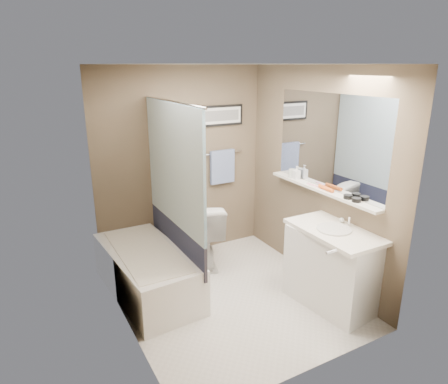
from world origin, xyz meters
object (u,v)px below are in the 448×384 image
vanity (332,269)px  soap_bottle (296,173)px  toilet (202,232)px  candle_bowl_near (356,200)px  glass_jar (292,173)px  candle_bowl_far (348,197)px  hair_brush_front (326,188)px  bathtub (147,272)px

vanity → soap_bottle: (0.19, 0.87, 0.79)m
toilet → candle_bowl_near: size_ratio=9.08×
toilet → glass_jar: (0.95, -0.51, 0.76)m
toilet → soap_bottle: bearing=164.6°
candle_bowl_near → candle_bowl_far: size_ratio=1.00×
candle_bowl_near → soap_bottle: bearing=90.0°
glass_jar → vanity: bearing=-101.0°
candle_bowl_far → hair_brush_front: 0.32m
soap_bottle → vanity: bearing=-102.0°
candle_bowl_near → soap_bottle: soap_bottle is taller
glass_jar → toilet: bearing=151.8°
bathtub → candle_bowl_far: candle_bowl_far is taller
vanity → candle_bowl_far: bearing=9.2°
bathtub → hair_brush_front: hair_brush_front is taller
candle_bowl_near → candle_bowl_far: 0.11m
candle_bowl_near → vanity: bearing=162.8°
bathtub → vanity: bearing=-39.1°
toilet → vanity: 1.65m
bathtub → glass_jar: (1.79, -0.17, 0.92)m
vanity → hair_brush_front: 0.84m
vanity → glass_jar: (0.19, 0.95, 0.77)m
toilet → candle_bowl_far: 1.85m
hair_brush_front → glass_jar: (0.00, 0.58, 0.03)m
vanity → candle_bowl_near: candle_bowl_near is taller
bathtub → toilet: size_ratio=1.84×
vanity → soap_bottle: bearing=71.1°
hair_brush_front → glass_jar: 0.58m
candle_bowl_far → glass_jar: bearing=90.0°
hair_brush_front → toilet: bearing=131.0°
vanity → hair_brush_front: bearing=56.5°
bathtub → candle_bowl_near: size_ratio=16.67×
vanity → hair_brush_front: hair_brush_front is taller
toilet → candle_bowl_far: (0.95, -1.41, 0.73)m
bathtub → candle_bowl_near: (1.79, -1.18, 0.89)m
bathtub → hair_brush_front: 2.13m
glass_jar → candle_bowl_far: bearing=-90.0°
toilet → vanity: toilet is taller
candle_bowl_near → glass_jar: (0.00, 1.01, 0.03)m
candle_bowl_far → hair_brush_front: (0.00, 0.32, 0.00)m
candle_bowl_near → toilet: bearing=122.0°
toilet → hair_brush_front: bearing=147.4°
candle_bowl_far → glass_jar: size_ratio=0.90×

